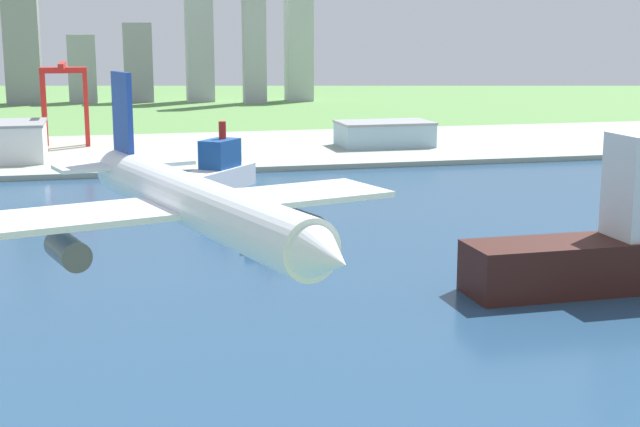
{
  "coord_description": "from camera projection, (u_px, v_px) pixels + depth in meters",
  "views": [
    {
      "loc": [
        -31.69,
        37.48,
        59.99
      ],
      "look_at": [
        13.99,
        225.92,
        21.07
      ],
      "focal_mm": 51.51,
      "sensor_mm": 36.0,
      "label": 1
    }
  ],
  "objects": [
    {
      "name": "ferry_boat",
      "position": [
        216.0,
        172.0,
        346.11
      ],
      "size": [
        36.07,
        41.7,
        25.78
      ],
      "color": "white",
      "rests_on": "water_bay"
    },
    {
      "name": "tugboat_small",
      "position": [
        281.0,
        244.0,
        250.85
      ],
      "size": [
        22.61,
        9.36,
        8.32
      ],
      "color": "black",
      "rests_on": "water_bay"
    },
    {
      "name": "industrial_pier",
      "position": [
        166.0,
        152.0,
        450.06
      ],
      "size": [
        840.0,
        140.0,
        2.5
      ],
      "primitive_type": "cube",
      "color": "#99A492",
      "rests_on": "ground"
    },
    {
      "name": "water_bay",
      "position": [
        247.0,
        294.0,
        212.08
      ],
      "size": [
        840.0,
        360.0,
        0.15
      ],
      "primitive_type": "cube",
      "color": "navy",
      "rests_on": "ground"
    },
    {
      "name": "ground_plane",
      "position": [
        214.0,
        238.0,
        269.27
      ],
      "size": [
        2400.0,
        2400.0,
        0.0
      ],
      "primitive_type": "plane",
      "color": "#588747"
    },
    {
      "name": "warehouse_annex",
      "position": [
        384.0,
        134.0,
        460.5
      ],
      "size": [
        46.48,
        28.75,
        12.42
      ],
      "color": "#99BCD1",
      "rests_on": "industrial_pier"
    },
    {
      "name": "airplane_landing",
      "position": [
        196.0,
        205.0,
        71.93
      ],
      "size": [
        36.33,
        42.62,
        13.55
      ],
      "color": "white"
    },
    {
      "name": "distant_skyline",
      "position": [
        106.0,
        37.0,
        755.09
      ],
      "size": [
        343.34,
        62.91,
        140.98
      ],
      "color": "gray",
      "rests_on": "ground"
    },
    {
      "name": "port_crane_red",
      "position": [
        64.0,
        86.0,
        453.88
      ],
      "size": [
        22.78,
        44.83,
        41.95
      ],
      "color": "red",
      "rests_on": "industrial_pier"
    }
  ]
}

